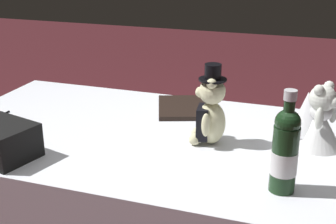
% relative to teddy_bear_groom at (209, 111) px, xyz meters
% --- Properties ---
extents(reception_table, '(1.83, 0.95, 0.75)m').
position_rel_teddy_bear_groom_xyz_m(reception_table, '(0.16, -0.01, -0.50)').
color(reception_table, white).
rests_on(reception_table, ground_plane).
extents(teddy_bear_groom, '(0.13, 0.14, 0.30)m').
position_rel_teddy_bear_groom_xyz_m(teddy_bear_groom, '(0.00, 0.00, 0.00)').
color(teddy_bear_groom, beige).
rests_on(teddy_bear_groom, reception_table).
extents(teddy_bear_bride, '(0.22, 0.20, 0.24)m').
position_rel_teddy_bear_groom_xyz_m(teddy_bear_bride, '(-0.37, -0.10, -0.02)').
color(teddy_bear_bride, white).
rests_on(teddy_bear_bride, reception_table).
extents(champagne_bottle, '(0.08, 0.08, 0.32)m').
position_rel_teddy_bear_groom_xyz_m(champagne_bottle, '(-0.29, 0.26, 0.01)').
color(champagne_bottle, '#18341A').
rests_on(champagne_bottle, reception_table).
extents(guestbook, '(0.31, 0.34, 0.02)m').
position_rel_teddy_bear_groom_xyz_m(guestbook, '(0.19, -0.31, -0.12)').
color(guestbook, black).
rests_on(guestbook, reception_table).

